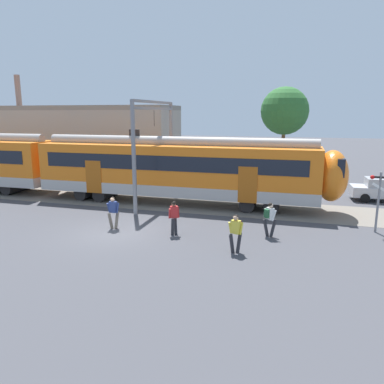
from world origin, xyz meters
TOP-DOWN VIEW (x-y plane):
  - ground_plane at (0.00, 0.00)m, footprint 160.00×160.00m
  - track_bed at (-10.15, 6.53)m, footprint 80.00×4.40m
  - commuter_train at (-7.66, 6.53)m, footprint 38.05×3.07m
  - pedestrian_navy at (-0.32, 0.45)m, footprint 0.58×0.62m
  - pedestrian_red at (2.94, 0.38)m, footprint 0.51×0.71m
  - pedestrian_yellow at (6.19, -1.17)m, footprint 0.64×0.58m
  - pedestrian_white at (7.37, 1.33)m, footprint 0.71×0.51m
  - parked_car_silver at (14.00, 10.96)m, footprint 4.09×1.93m
  - catenary_gantry at (-0.44, 6.53)m, footprint 0.24×6.64m
  - crossing_signal at (12.36, 3.48)m, footprint 0.96×0.22m
  - background_building at (-11.14, 13.77)m, footprint 18.72×5.00m
  - street_tree_right at (7.02, 19.43)m, footprint 4.28×4.28m

SIDE VIEW (x-z plane):
  - ground_plane at x=0.00m, z-range 0.00..0.00m
  - track_bed at x=-10.15m, z-range 0.00..0.01m
  - parked_car_silver at x=14.00m, z-range 0.01..1.55m
  - pedestrian_red at x=2.94m, z-range 0.13..1.80m
  - pedestrian_navy at x=-0.32m, z-range 0.16..1.82m
  - pedestrian_yellow at x=6.19m, z-range 0.16..1.82m
  - pedestrian_white at x=7.37m, z-range 0.16..1.82m
  - crossing_signal at x=12.36m, z-range 0.51..3.51m
  - commuter_train at x=-7.66m, z-range -0.11..4.62m
  - background_building at x=-11.14m, z-range -1.39..7.81m
  - catenary_gantry at x=-0.44m, z-range 1.05..7.58m
  - street_tree_right at x=7.02m, z-range 1.89..10.00m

